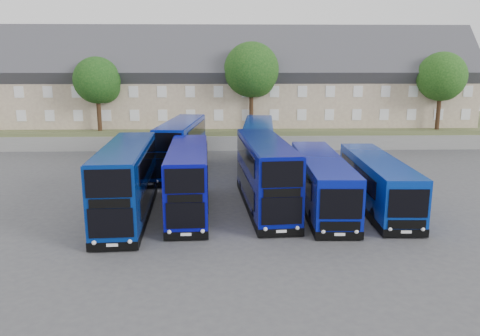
% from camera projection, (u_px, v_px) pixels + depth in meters
% --- Properties ---
extents(ground, '(120.00, 120.00, 0.00)m').
position_uv_depth(ground, '(239.00, 230.00, 25.77)').
color(ground, '#444348').
rests_on(ground, ground).
extents(retaining_wall, '(70.00, 0.40, 1.50)m').
position_uv_depth(retaining_wall, '(233.00, 143.00, 49.01)').
color(retaining_wall, slate).
rests_on(retaining_wall, ground).
extents(earth_bank, '(80.00, 20.00, 2.00)m').
position_uv_depth(earth_bank, '(232.00, 128.00, 58.71)').
color(earth_bank, '#535A33').
rests_on(earth_bank, ground).
extents(terrace_row, '(54.00, 10.40, 11.20)m').
position_uv_depth(terrace_row, '(232.00, 84.00, 53.58)').
color(terrace_row, tan).
rests_on(terrace_row, earth_bank).
extents(dd_front_left, '(3.10, 10.93, 4.29)m').
position_uv_depth(dd_front_left, '(127.00, 183.00, 27.36)').
color(dd_front_left, navy).
rests_on(dd_front_left, ground).
extents(dd_front_mid, '(2.76, 10.16, 4.00)m').
position_uv_depth(dd_front_mid, '(188.00, 181.00, 28.45)').
color(dd_front_mid, '#07098F').
rests_on(dd_front_mid, ground).
extents(dd_front_right, '(3.31, 10.93, 4.28)m').
position_uv_depth(dd_front_right, '(265.00, 176.00, 29.19)').
color(dd_front_right, '#070D81').
rests_on(dd_front_right, ground).
extents(dd_rear_left, '(3.50, 10.94, 4.28)m').
position_uv_depth(dd_rear_left, '(182.00, 148.00, 38.84)').
color(dd_rear_left, '#082199').
rests_on(dd_rear_left, ground).
extents(dd_rear_right, '(3.20, 10.47, 4.10)m').
position_uv_depth(dd_rear_right, '(258.00, 146.00, 39.93)').
color(dd_rear_right, '#082DA4').
rests_on(dd_rear_right, ground).
extents(coach_east_a, '(2.84, 11.96, 3.25)m').
position_uv_depth(coach_east_a, '(321.00, 183.00, 29.43)').
color(coach_east_a, '#08159B').
rests_on(coach_east_a, ground).
extents(coach_east_b, '(2.77, 11.49, 3.12)m').
position_uv_depth(coach_east_b, '(377.00, 183.00, 29.57)').
color(coach_east_b, '#082E9E').
rests_on(coach_east_b, ground).
extents(tree_west, '(4.80, 4.80, 7.65)m').
position_uv_depth(tree_west, '(99.00, 82.00, 48.32)').
color(tree_west, '#382314').
rests_on(tree_west, earth_bank).
extents(tree_mid, '(5.76, 5.76, 9.18)m').
position_uv_depth(tree_mid, '(253.00, 72.00, 49.03)').
color(tree_mid, '#382314').
rests_on(tree_mid, earth_bank).
extents(tree_east, '(5.12, 5.12, 8.16)m').
position_uv_depth(tree_east, '(442.00, 78.00, 49.24)').
color(tree_east, '#382314').
rests_on(tree_east, earth_bank).
extents(tree_far, '(5.44, 5.44, 8.67)m').
position_uv_depth(tree_far, '(466.00, 74.00, 56.16)').
color(tree_far, '#382314').
rests_on(tree_far, earth_bank).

